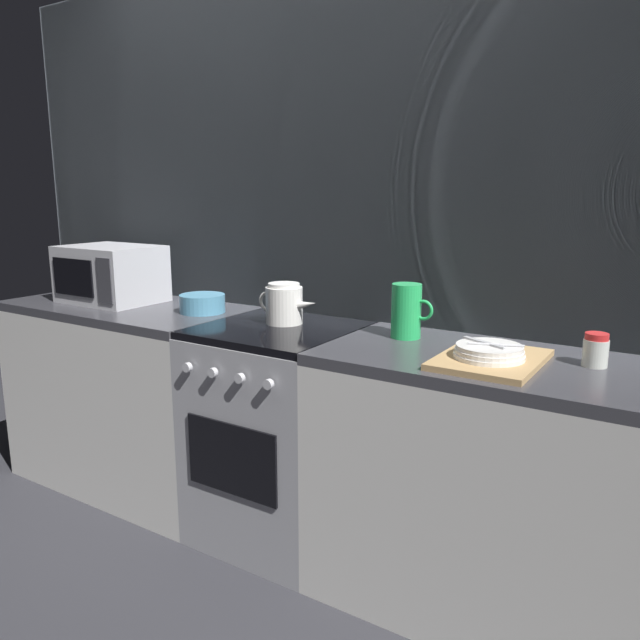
% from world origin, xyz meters
% --- Properties ---
extents(ground_plane, '(8.00, 8.00, 0.00)m').
position_xyz_m(ground_plane, '(0.00, 0.00, 0.00)').
color(ground_plane, '#2D2D33').
extents(back_wall, '(3.60, 0.05, 2.40)m').
position_xyz_m(back_wall, '(0.00, 0.32, 1.20)').
color(back_wall, gray).
rests_on(back_wall, ground_plane).
extents(counter_left, '(1.20, 0.60, 0.90)m').
position_xyz_m(counter_left, '(-0.90, 0.00, 0.45)').
color(counter_left, silver).
rests_on(counter_left, ground_plane).
extents(stove_unit, '(0.60, 0.63, 0.90)m').
position_xyz_m(stove_unit, '(-0.00, -0.00, 0.45)').
color(stove_unit, '#9E9EA3').
rests_on(stove_unit, ground_plane).
extents(counter_right, '(1.20, 0.60, 0.90)m').
position_xyz_m(counter_right, '(0.90, 0.00, 0.45)').
color(counter_right, silver).
rests_on(counter_right, ground_plane).
extents(microwave, '(0.46, 0.35, 0.27)m').
position_xyz_m(microwave, '(-1.02, 0.02, 1.04)').
color(microwave, '#B2B2B7').
rests_on(microwave, counter_left).
extents(kettle, '(0.28, 0.15, 0.17)m').
position_xyz_m(kettle, '(-0.01, 0.06, 0.98)').
color(kettle, white).
rests_on(kettle, stove_unit).
extents(mixing_bowl, '(0.20, 0.20, 0.08)m').
position_xyz_m(mixing_bowl, '(-0.46, 0.06, 0.94)').
color(mixing_bowl, teal).
rests_on(mixing_bowl, counter_left).
extents(pitcher, '(0.16, 0.11, 0.20)m').
position_xyz_m(pitcher, '(0.51, 0.11, 1.00)').
color(pitcher, green).
rests_on(pitcher, counter_right).
extents(dish_pile, '(0.30, 0.40, 0.07)m').
position_xyz_m(dish_pile, '(0.88, -0.07, 0.92)').
color(dish_pile, tan).
rests_on(dish_pile, counter_right).
extents(spice_jar, '(0.08, 0.08, 0.10)m').
position_xyz_m(spice_jar, '(1.16, 0.08, 0.95)').
color(spice_jar, silver).
rests_on(spice_jar, counter_right).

